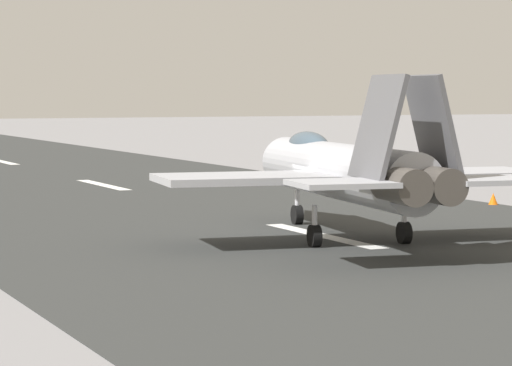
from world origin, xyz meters
TOP-DOWN VIEW (x-y plane):
  - ground_plane at (0.00, 0.00)m, footprint 400.00×400.00m
  - runway_strip at (-0.02, 0.00)m, footprint 240.00×26.00m
  - fighter_jet at (-1.29, -0.14)m, footprint 17.40×13.61m
  - crew_person at (11.40, -10.16)m, footprint 0.46×0.63m
  - marker_cone_mid at (6.91, -12.62)m, footprint 0.44×0.44m

SIDE VIEW (x-z plane):
  - ground_plane at x=0.00m, z-range 0.00..0.00m
  - runway_strip at x=-0.02m, z-range 0.00..0.02m
  - marker_cone_mid at x=6.91m, z-range 0.00..0.55m
  - crew_person at x=11.40m, z-range 0.00..1.70m
  - fighter_jet at x=-1.29m, z-range -0.38..5.27m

